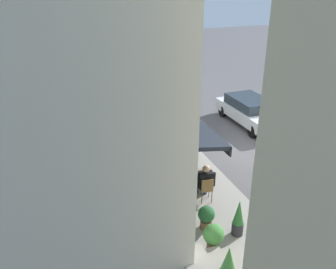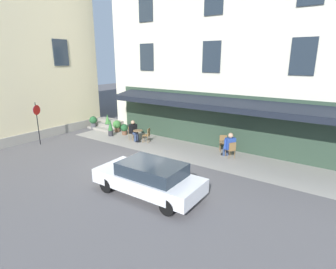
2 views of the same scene
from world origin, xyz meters
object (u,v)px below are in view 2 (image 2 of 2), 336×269
cafe_table_mid_terrace (225,146)px  potted_plant_mid_terrace (108,122)px  cafe_chair_wicker_facing_street (147,134)px  potted_plant_under_sign (93,122)px  cafe_chair_wicker_back_row (132,132)px  cafe_chair_wicker_corner_right (231,149)px  seated_companion_in_black (134,130)px  parked_car_white (149,177)px  no_parking_sign (37,116)px  cafe_chair_wicker_by_window (223,142)px  seated_patron_in_blue (229,144)px  cafe_table_near_entrance (138,134)px  potted_plant_by_steps (124,129)px  potted_plant_entrance_right (117,125)px  potted_plant_entrance_left (110,128)px

cafe_table_mid_terrace → potted_plant_mid_terrace: bearing=-1.4°
cafe_chair_wicker_facing_street → potted_plant_under_sign: size_ratio=0.95×
cafe_chair_wicker_back_row → potted_plant_mid_terrace: (3.38, -1.03, 0.01)m
cafe_chair_wicker_corner_right → seated_companion_in_black: seated_companion_in_black is taller
cafe_chair_wicker_back_row → parked_car_white: (-5.56, 5.08, 0.16)m
no_parking_sign → potted_plant_mid_terrace: no_parking_sign is taller
cafe_chair_wicker_back_row → seated_companion_in_black: 0.27m
cafe_chair_wicker_by_window → parked_car_white: parked_car_white is taller
cafe_chair_wicker_corner_right → seated_patron_in_blue: bearing=-34.1°
cafe_table_near_entrance → parked_car_white: bearing=134.8°
seated_companion_in_black → potted_plant_by_steps: (1.46, -0.63, -0.28)m
potted_plant_by_steps → potted_plant_under_sign: size_ratio=0.79×
potted_plant_entrance_right → potted_plant_under_sign: bearing=10.2°
cafe_table_mid_terrace → potted_plant_entrance_left: bearing=6.9°
cafe_table_near_entrance → potted_plant_entrance_right: (2.83, -0.94, 0.00)m
cafe_chair_wicker_corner_right → potted_plant_entrance_right: size_ratio=1.07×
cafe_table_near_entrance → seated_companion_in_black: seated_companion_in_black is taller
cafe_chair_wicker_corner_right → potted_plant_by_steps: size_ratio=1.20×
no_parking_sign → potted_plant_under_sign: 4.62m
cafe_chair_wicker_corner_right → seated_companion_in_black: bearing=4.3°
cafe_chair_wicker_back_row → potted_plant_under_sign: 4.34m
cafe_chair_wicker_facing_street → parked_car_white: size_ratio=0.21×
cafe_table_mid_terrace → potted_plant_under_sign: size_ratio=0.78×
seated_patron_in_blue → potted_plant_by_steps: bearing=-0.2°
parked_car_white → cafe_table_mid_terrace: bearing=-95.3°
potted_plant_entrance_left → no_parking_sign: bearing=60.8°
cafe_chair_wicker_facing_street → cafe_table_mid_terrace: 4.94m
cafe_table_mid_terrace → cafe_chair_wicker_by_window: bearing=-58.6°
cafe_chair_wicker_back_row → cafe_chair_wicker_by_window: 5.93m
cafe_chair_wicker_facing_street → potted_plant_entrance_right: 3.50m
cafe_chair_wicker_back_row → cafe_table_near_entrance: bearing=170.1°
cafe_chair_wicker_back_row → seated_patron_in_blue: bearing=-175.0°
seated_companion_in_black → potted_plant_entrance_right: seated_companion_in_black is taller
potted_plant_under_sign → potted_plant_by_steps: bearing=-177.3°
no_parking_sign → potted_plant_entrance_right: no_parking_sign is taller
potted_plant_mid_terrace → parked_car_white: size_ratio=0.26×
potted_plant_under_sign → no_parking_sign: bearing=94.7°
seated_patron_in_blue → cafe_table_mid_terrace: bearing=-34.1°
no_parking_sign → potted_plant_entrance_left: no_parking_sign is taller
seated_companion_in_black → parked_car_white: 7.35m
cafe_chair_wicker_back_row → potted_plant_mid_terrace: potted_plant_mid_terrace is taller
seated_companion_in_black → potted_plant_by_steps: 1.62m
potted_plant_by_steps → potted_plant_entrance_left: (0.56, 0.75, 0.15)m
seated_companion_in_black → potted_plant_entrance_left: (2.03, 0.12, -0.13)m
seated_companion_in_black → cafe_chair_wicker_back_row: bearing=-9.9°
cafe_chair_wicker_facing_street → potted_plant_entrance_left: (3.03, 0.26, 0.02)m
cafe_table_mid_terrace → no_parking_sign: bearing=25.4°
cafe_table_near_entrance → cafe_chair_wicker_corner_right: 6.03m
cafe_chair_wicker_corner_right → potted_plant_entrance_left: bearing=4.1°
seated_companion_in_black → cafe_chair_wicker_corner_right: bearing=-175.7°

